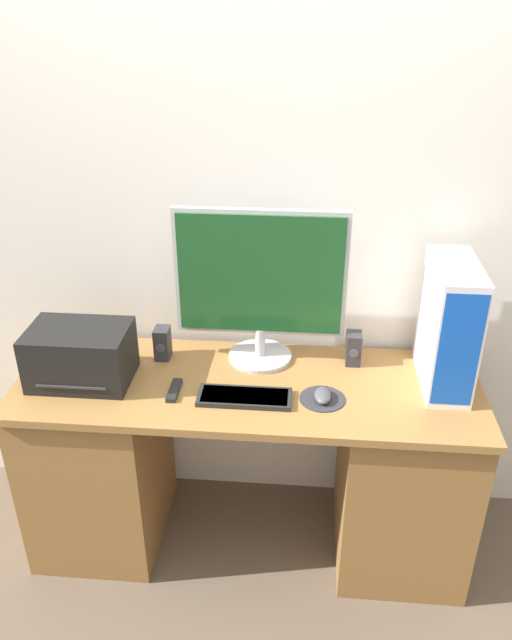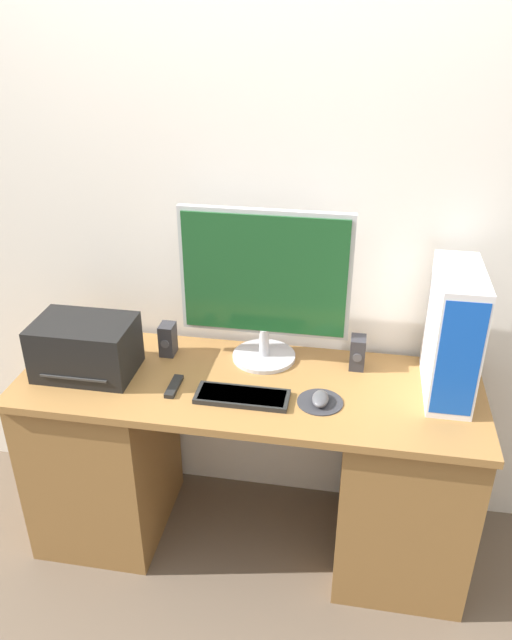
# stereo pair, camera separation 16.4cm
# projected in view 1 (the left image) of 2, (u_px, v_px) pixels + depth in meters

# --- Properties ---
(ground_plane) EXTENTS (12.00, 12.00, 0.00)m
(ground_plane) POSITION_uv_depth(u_px,v_px,m) (241.00, 595.00, 2.40)
(ground_plane) COLOR brown
(wall_back) EXTENTS (6.40, 0.05, 2.70)m
(wall_back) POSITION_uv_depth(u_px,v_px,m) (256.00, 205.00, 2.34)
(wall_back) COLOR white
(wall_back) RESTS_ON ground_plane
(desk) EXTENTS (1.72, 0.59, 0.78)m
(desk) POSITION_uv_depth(u_px,v_px,m) (248.00, 463.00, 2.48)
(desk) COLOR olive
(desk) RESTS_ON ground_plane
(monitor) EXTENTS (0.64, 0.25, 0.60)m
(monitor) POSITION_uv_depth(u_px,v_px,m) (260.00, 281.00, 2.30)
(monitor) COLOR #B7B7BC
(monitor) RESTS_ON desk
(keyboard) EXTENTS (0.33, 0.12, 0.02)m
(keyboard) POSITION_uv_depth(u_px,v_px,m) (244.00, 397.00, 2.20)
(keyboard) COLOR black
(keyboard) RESTS_ON desk
(mousepad) EXTENTS (0.16, 0.16, 0.00)m
(mousepad) POSITION_uv_depth(u_px,v_px,m) (322.00, 399.00, 2.21)
(mousepad) COLOR #2D2D33
(mousepad) RESTS_ON desk
(mouse) EXTENTS (0.06, 0.10, 0.03)m
(mouse) POSITION_uv_depth(u_px,v_px,m) (323.00, 395.00, 2.19)
(mouse) COLOR #4C4C51
(mouse) RESTS_ON mousepad
(computer_tower) EXTENTS (0.15, 0.37, 0.47)m
(computer_tower) POSITION_uv_depth(u_px,v_px,m) (449.00, 326.00, 2.20)
(computer_tower) COLOR white
(computer_tower) RESTS_ON desk
(printer) EXTENTS (0.36, 0.25, 0.21)m
(printer) POSITION_uv_depth(u_px,v_px,m) (80.00, 355.00, 2.27)
(printer) COLOR black
(printer) RESTS_ON desk
(speaker_left) EXTENTS (0.06, 0.08, 0.13)m
(speaker_left) POSITION_uv_depth(u_px,v_px,m) (162.00, 343.00, 2.43)
(speaker_left) COLOR #2D2D33
(speaker_left) RESTS_ON desk
(speaker_right) EXTENTS (0.06, 0.08, 0.13)m
(speaker_right) POSITION_uv_depth(u_px,v_px,m) (353.00, 348.00, 2.39)
(speaker_right) COLOR #2D2D33
(speaker_right) RESTS_ON desk
(remote_control) EXTENTS (0.04, 0.14, 0.02)m
(remote_control) POSITION_uv_depth(u_px,v_px,m) (174.00, 390.00, 2.24)
(remote_control) COLOR black
(remote_control) RESTS_ON desk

